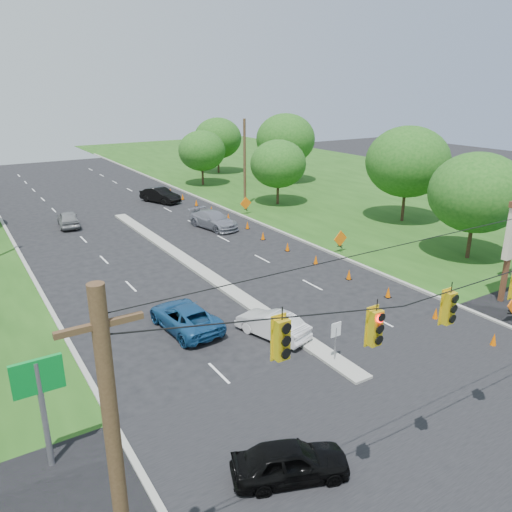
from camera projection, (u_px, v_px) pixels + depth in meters
ground at (441, 435)px, 18.43m from camera, size 160.00×160.00×0.00m
grass_right at (473, 214)px, 49.51m from camera, size 40.00×160.00×0.06m
cross_street at (441, 435)px, 18.43m from camera, size 160.00×14.00×0.02m
curb_left at (21, 257)px, 37.38m from camera, size 0.25×110.00×0.16m
curb_right at (250, 220)px, 47.52m from camera, size 0.25×110.00×0.16m
median at (195, 267)px, 35.25m from camera, size 1.00×34.00×0.18m
median_sign at (336, 334)px, 22.76m from camera, size 0.55×0.06×2.05m
signal_span at (484, 325)px, 15.98m from camera, size 25.60×0.32×9.00m
utility_pole_far_right at (245, 164)px, 51.26m from camera, size 0.28×0.28×9.00m
cone_0 at (494, 340)px, 24.57m from camera, size 0.32×0.32×0.70m
cone_1 at (436, 313)px, 27.37m from camera, size 0.32×0.32×0.70m
cone_2 at (388, 292)px, 30.17m from camera, size 0.32×0.32×0.70m
cone_3 at (349, 274)px, 32.98m from camera, size 0.32×0.32×0.70m
cone_4 at (316, 259)px, 35.78m from camera, size 0.32×0.32×0.70m
cone_5 at (287, 247)px, 38.58m from camera, size 0.32×0.32×0.70m
cone_6 at (263, 236)px, 41.38m from camera, size 0.32×0.32×0.70m
cone_7 at (247, 225)px, 44.49m from camera, size 0.32×0.32×0.70m
cone_8 at (228, 217)px, 47.29m from camera, size 0.32×0.32×0.70m
cone_9 at (211, 209)px, 50.09m from camera, size 0.32×0.32×0.70m
cone_10 at (196, 203)px, 52.89m from camera, size 0.32×0.32×0.70m
cone_11 at (183, 197)px, 55.70m from camera, size 0.32×0.32×0.70m
cone_12 at (170, 191)px, 58.50m from camera, size 0.32×0.32×0.70m
work_sign_1 at (340, 239)px, 37.91m from camera, size 1.27×0.58×1.37m
work_sign_2 at (246, 204)px, 49.12m from camera, size 1.27×0.58×1.37m
tree_7 at (477, 193)px, 35.46m from camera, size 6.72×6.72×7.84m
tree_8 at (408, 162)px, 45.27m from camera, size 7.56×7.56×8.82m
tree_9 at (278, 164)px, 52.27m from camera, size 5.88×5.88×6.86m
tree_10 at (286, 139)px, 63.89m from camera, size 7.56×7.56×8.82m
tree_11 at (218, 138)px, 70.89m from camera, size 6.72×6.72×7.84m
tree_12 at (202, 151)px, 62.47m from camera, size 5.88×5.88×6.86m
black_sedan at (290, 461)px, 16.23m from camera, size 4.18×2.83×1.32m
white_sedan at (272, 325)px, 25.41m from camera, size 2.52×4.30×1.34m
blue_pickup at (185, 317)px, 26.21m from camera, size 2.67×5.17×1.39m
silver_car_far at (214, 220)px, 44.60m from camera, size 3.13×5.61×1.54m
silver_car_oncoming at (68, 219)px, 45.07m from camera, size 2.22×4.46×1.46m
dark_car_receding at (160, 195)px, 54.29m from camera, size 3.37×5.15×1.60m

